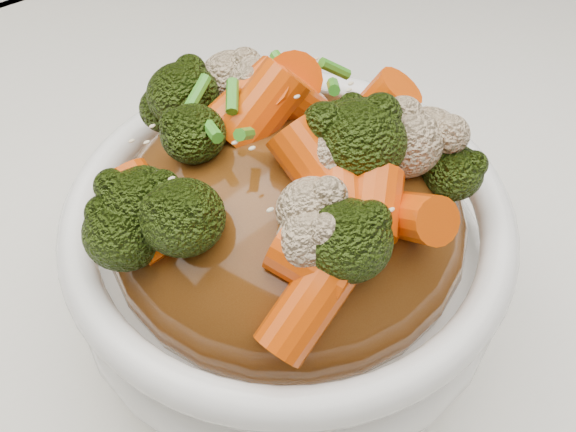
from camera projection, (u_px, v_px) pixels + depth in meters
tablecloth at (237, 286)px, 0.45m from camera, size 1.20×0.80×0.04m
bowl at (288, 257)px, 0.38m from camera, size 0.24×0.24×0.09m
sauce_base at (288, 220)px, 0.36m from camera, size 0.19×0.19×0.10m
carrots at (288, 122)px, 0.31m from camera, size 0.19×0.19×0.05m
broccoli at (288, 124)px, 0.31m from camera, size 0.19×0.19×0.05m
cauliflower at (288, 127)px, 0.31m from camera, size 0.19×0.19×0.04m
scallions at (288, 120)px, 0.31m from camera, size 0.14×0.14×0.02m
sesame_seeds at (288, 120)px, 0.31m from camera, size 0.17×0.17×0.01m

